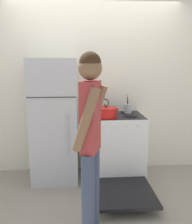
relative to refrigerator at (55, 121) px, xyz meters
The scene contains 8 objects.
ground_plane 1.07m from the refrigerator, 28.73° to the left, with size 14.00×14.00×0.00m, color gray.
wall_back 0.79m from the refrigerator, 31.00° to the left, with size 10.00×0.06×2.55m.
refrigerator is the anchor object (origin of this frame).
stove_range 0.95m from the refrigerator, ahead, with size 0.75×1.37×0.92m.
dutch_oven_pot 0.72m from the refrigerator, 10.72° to the right, with size 0.35×0.31×0.17m.
tea_kettle 0.73m from the refrigerator, ahead, with size 0.20×0.16×0.22m.
utensil_jar 1.07m from the refrigerator, ahead, with size 0.11×0.11×0.27m.
person 1.31m from the refrigerator, 70.71° to the right, with size 0.36×0.42×1.75m.
Camera 1 is at (-0.26, -3.70, 1.66)m, focal length 40.00 mm.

